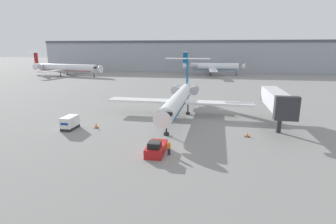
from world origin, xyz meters
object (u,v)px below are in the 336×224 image
object	(u,v)px
traffic_cone_right	(247,135)
airplane_parked_far_left	(212,67)
airplane_main	(179,98)
worker_near_tug	(169,148)
traffic_cone_left	(96,126)
luggage_cart	(70,123)
jet_bridge	(277,101)
airplane_parked_far_right	(66,68)
pushback_tug	(156,148)

from	to	relation	value
traffic_cone_right	airplane_parked_far_left	xyz separation A→B (m)	(-6.32, 89.65, 3.75)
traffic_cone_right	airplane_main	bearing A→B (deg)	135.56
worker_near_tug	traffic_cone_left	bearing A→B (deg)	147.04
luggage_cart	jet_bridge	size ratio (longest dim) A/B	0.23
airplane_main	airplane_parked_far_right	size ratio (longest dim) A/B	0.78
luggage_cart	airplane_parked_far_right	distance (m)	89.20
airplane_main	worker_near_tug	size ratio (longest dim) A/B	17.34
luggage_cart	worker_near_tug	distance (m)	18.88
traffic_cone_right	jet_bridge	bearing A→B (deg)	49.13
traffic_cone_right	airplane_parked_far_left	distance (m)	89.95
airplane_parked_far_left	airplane_parked_far_right	bearing A→B (deg)	-167.87
airplane_main	traffic_cone_left	size ratio (longest dim) A/B	37.50
airplane_main	traffic_cone_right	world-z (taller)	airplane_main
traffic_cone_right	jet_bridge	size ratio (longest dim) A/B	0.05
airplane_main	luggage_cart	size ratio (longest dim) A/B	9.42
luggage_cart	worker_near_tug	bearing A→B (deg)	-23.29
pushback_tug	worker_near_tug	world-z (taller)	pushback_tug
luggage_cart	airplane_parked_far_left	distance (m)	93.23
airplane_parked_far_left	airplane_main	bearing A→B (deg)	-93.87
airplane_main	pushback_tug	xyz separation A→B (m)	(-0.13, -19.85, -2.55)
luggage_cart	jet_bridge	world-z (taller)	jet_bridge
pushback_tug	worker_near_tug	size ratio (longest dim) A/B	2.54
airplane_main	airplane_parked_far_right	xyz separation A→B (m)	(-62.05, 63.79, 0.42)
traffic_cone_right	airplane_parked_far_right	distance (m)	105.31
airplane_main	worker_near_tug	bearing A→B (deg)	-85.78
pushback_tug	airplane_parked_far_right	world-z (taller)	airplane_parked_far_right
traffic_cone_right	airplane_parked_far_right	world-z (taller)	airplane_parked_far_right
jet_bridge	worker_near_tug	bearing A→B (deg)	-136.60
pushback_tug	worker_near_tug	distance (m)	1.62
worker_near_tug	traffic_cone_right	world-z (taller)	worker_near_tug
traffic_cone_right	worker_near_tug	bearing A→B (deg)	-139.85
traffic_cone_left	airplane_parked_far_left	xyz separation A→B (m)	(17.33, 89.45, 3.65)
pushback_tug	luggage_cart	size ratio (longest dim) A/B	1.38
airplane_parked_far_left	airplane_parked_far_right	distance (m)	68.89
traffic_cone_left	airplane_parked_far_left	bearing A→B (deg)	79.04
luggage_cart	airplane_main	bearing A→B (deg)	38.19
airplane_main	traffic_cone_right	size ratio (longest dim) A/B	41.71
worker_near_tug	traffic_cone_right	size ratio (longest dim) A/B	2.41
airplane_main	traffic_cone_left	world-z (taller)	airplane_main
traffic_cone_left	traffic_cone_right	xyz separation A→B (m)	(23.65, -0.20, -0.10)
airplane_main	airplane_parked_far_left	xyz separation A→B (m)	(5.29, 78.26, 0.81)
worker_near_tug	jet_bridge	world-z (taller)	jet_bridge
airplane_main	luggage_cart	xyz separation A→B (m)	(-15.87, -12.48, -2.18)
pushback_tug	jet_bridge	world-z (taller)	jet_bridge
jet_bridge	airplane_parked_far_right	bearing A→B (deg)	138.52
pushback_tug	jet_bridge	size ratio (longest dim) A/B	0.32
traffic_cone_left	jet_bridge	distance (m)	29.38
pushback_tug	luggage_cart	bearing A→B (deg)	154.93
worker_near_tug	airplane_parked_far_right	world-z (taller)	airplane_parked_far_right
traffic_cone_left	jet_bridge	size ratio (longest dim) A/B	0.06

